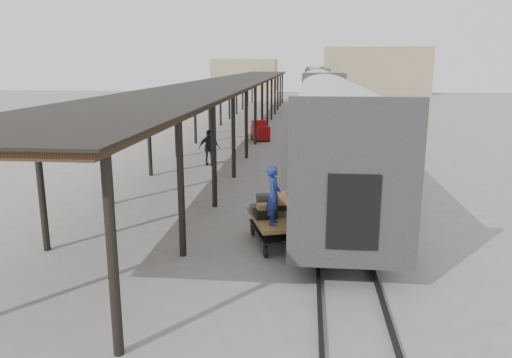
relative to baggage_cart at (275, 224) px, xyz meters
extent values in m
plane|color=slate|center=(-1.20, 0.82, -0.65)|extent=(160.00, 160.00, 0.00)
cube|color=silver|center=(2.00, 8.82, 1.95)|extent=(3.00, 24.00, 2.90)
cube|color=#28282B|center=(2.00, -3.08, 1.95)|extent=(3.04, 0.22, 3.50)
cube|color=black|center=(0.48, 8.82, 2.85)|extent=(0.04, 22.08, 0.65)
cube|color=black|center=(2.00, 8.82, 0.25)|extent=(2.55, 23.04, 0.50)
cube|color=silver|center=(2.00, 34.82, 1.95)|extent=(3.00, 24.00, 2.90)
cube|color=#28282B|center=(2.00, 22.92, 1.95)|extent=(3.04, 0.22, 3.50)
cube|color=black|center=(0.48, 34.82, 2.85)|extent=(0.04, 22.08, 0.65)
cube|color=black|center=(2.00, 34.82, 0.25)|extent=(2.55, 23.04, 0.50)
cube|color=silver|center=(2.00, 60.82, 1.95)|extent=(3.00, 24.00, 2.90)
cube|color=#28282B|center=(2.00, 48.92, 1.95)|extent=(3.04, 0.22, 3.50)
cube|color=black|center=(0.48, 60.82, 2.85)|extent=(0.04, 22.08, 0.65)
cube|color=black|center=(2.00, 60.82, 0.25)|extent=(2.55, 23.04, 0.50)
cube|color=black|center=(0.75, 0.32, 1.50)|extent=(0.50, 1.70, 2.00)
imported|color=silver|center=(0.75, 0.32, 1.36)|extent=(0.72, 0.89, 1.72)
cube|color=olive|center=(0.35, 0.17, 0.75)|extent=(0.57, 0.25, 0.42)
cube|color=#422B19|center=(-4.60, 24.82, 3.35)|extent=(4.60, 64.00, 0.18)
cube|color=black|center=(-4.60, 24.82, 3.47)|extent=(4.90, 64.30, 0.06)
cylinder|color=black|center=(-6.65, 24.82, 1.35)|extent=(0.20, 0.20, 4.00)
cylinder|color=black|center=(-6.65, 55.82, 1.35)|extent=(0.20, 0.20, 4.00)
cylinder|color=black|center=(-2.55, -6.18, 1.35)|extent=(0.20, 0.20, 4.00)
cylinder|color=black|center=(-2.55, 24.82, 1.35)|extent=(0.20, 0.20, 4.00)
cylinder|color=black|center=(-2.55, 55.82, 1.35)|extent=(0.20, 0.20, 4.00)
cube|color=black|center=(1.28, 34.82, -0.59)|extent=(0.10, 150.00, 0.12)
cube|color=black|center=(2.72, 34.82, -0.59)|extent=(0.10, 150.00, 0.12)
cube|color=tan|center=(12.80, 78.82, 3.35)|extent=(18.00, 10.00, 8.00)
cube|color=tan|center=(-11.20, 82.82, 2.35)|extent=(12.00, 8.00, 6.00)
cube|color=olive|center=(0.00, 0.00, 0.15)|extent=(1.90, 2.66, 0.12)
cube|color=black|center=(0.00, 0.00, -0.20)|extent=(1.78, 2.54, 0.06)
cylinder|color=black|center=(-0.20, -1.06, -0.45)|extent=(0.19, 0.41, 0.40)
cylinder|color=black|center=(0.76, -0.76, -0.45)|extent=(0.19, 0.41, 0.40)
cylinder|color=black|center=(-0.76, 0.76, -0.45)|extent=(0.19, 0.41, 0.40)
cylinder|color=black|center=(0.20, 1.06, -0.45)|extent=(0.19, 0.41, 0.40)
cube|color=#373639|center=(-0.44, 0.46, 0.33)|extent=(0.79, 0.64, 0.23)
cube|color=olive|center=(0.08, 0.72, 0.30)|extent=(0.53, 0.41, 0.18)
cube|color=black|center=(-0.27, -0.08, 0.34)|extent=(0.75, 0.62, 0.26)
cube|color=#47482B|center=(0.25, 0.17, 0.30)|extent=(0.52, 0.39, 0.18)
cube|color=#45331B|center=(-0.32, 0.39, 0.52)|extent=(0.59, 0.50, 0.18)
cube|color=olive|center=(-0.30, -0.04, 0.54)|extent=(0.55, 0.48, 0.19)
cube|color=#373639|center=(-0.35, 0.39, 0.72)|extent=(0.57, 0.46, 0.18)
cube|color=black|center=(0.12, 0.21, 0.47)|extent=(0.48, 0.35, 0.17)
cube|color=maroon|center=(-2.36, 20.49, -0.07)|extent=(1.48, 1.82, 0.94)
cube|color=maroon|center=(-2.53, 20.88, 0.56)|extent=(1.07, 0.93, 0.37)
cylinder|color=black|center=(-2.52, 19.79, -0.46)|extent=(0.26, 0.40, 0.38)
cylinder|color=black|center=(-1.75, 20.12, -0.46)|extent=(0.26, 0.40, 0.38)
cylinder|color=black|center=(-2.97, 20.86, -0.46)|extent=(0.26, 0.40, 0.38)
cylinder|color=black|center=(-2.20, 21.18, -0.46)|extent=(0.26, 0.40, 0.38)
imported|color=navy|center=(0.00, -0.65, 1.07)|extent=(0.44, 0.65, 1.72)
imported|color=black|center=(-4.26, 11.55, 0.31)|extent=(1.13, 0.48, 1.92)
camera|label=1|loc=(0.91, -14.33, 4.76)|focal=35.00mm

